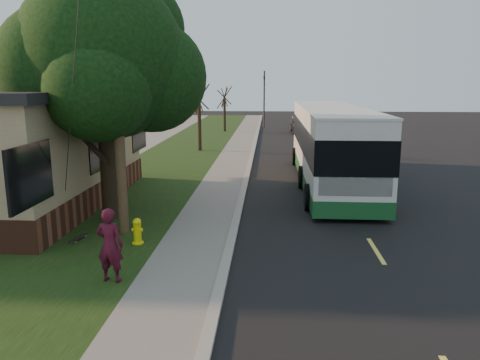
# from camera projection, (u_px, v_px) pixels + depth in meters

# --- Properties ---
(ground) EXTENTS (120.00, 120.00, 0.00)m
(ground) POSITION_uv_depth(u_px,v_px,m) (230.00, 248.00, 13.00)
(ground) COLOR black
(ground) RESTS_ON ground
(road) EXTENTS (8.00, 80.00, 0.01)m
(road) POSITION_uv_depth(u_px,v_px,m) (330.00, 177.00, 22.51)
(road) COLOR black
(road) RESTS_ON ground
(curb) EXTENTS (0.25, 80.00, 0.12)m
(curb) POSITION_uv_depth(u_px,v_px,m) (247.00, 175.00, 22.75)
(curb) COLOR gray
(curb) RESTS_ON ground
(sidewalk) EXTENTS (2.00, 80.00, 0.08)m
(sidewalk) POSITION_uv_depth(u_px,v_px,m) (227.00, 175.00, 22.81)
(sidewalk) COLOR slate
(sidewalk) RESTS_ON ground
(grass_verge) EXTENTS (5.00, 80.00, 0.07)m
(grass_verge) POSITION_uv_depth(u_px,v_px,m) (156.00, 174.00, 23.03)
(grass_verge) COLOR black
(grass_verge) RESTS_ON ground
(fire_hydrant) EXTENTS (0.32, 0.32, 0.74)m
(fire_hydrant) POSITION_uv_depth(u_px,v_px,m) (137.00, 231.00, 13.06)
(fire_hydrant) COLOR yellow
(fire_hydrant) RESTS_ON grass_verge
(utility_pole) EXTENTS (2.86, 3.21, 9.07)m
(utility_pole) POSITION_uv_depth(u_px,v_px,m) (116.00, 78.00, 13.20)
(utility_pole) COLOR #473321
(utility_pole) RESTS_ON ground
(leafy_tree) EXTENTS (6.30, 6.00, 7.80)m
(leafy_tree) POSITION_uv_depth(u_px,v_px,m) (105.00, 61.00, 14.76)
(leafy_tree) COLOR black
(leafy_tree) RESTS_ON grass_verge
(bare_tree_near) EXTENTS (1.38, 1.21, 4.31)m
(bare_tree_near) POSITION_uv_depth(u_px,v_px,m) (199.00, 119.00, 30.33)
(bare_tree_near) COLOR black
(bare_tree_near) RESTS_ON grass_verge
(bare_tree_far) EXTENTS (1.38, 1.21, 4.03)m
(bare_tree_far) POSITION_uv_depth(u_px,v_px,m) (225.00, 110.00, 42.05)
(bare_tree_far) COLOR black
(bare_tree_far) RESTS_ON grass_verge
(traffic_signal) EXTENTS (0.18, 0.22, 5.50)m
(traffic_signal) POSITION_uv_depth(u_px,v_px,m) (264.00, 95.00, 45.50)
(traffic_signal) COLOR #2D2D30
(traffic_signal) RESTS_ON ground
(transit_bus) EXTENTS (2.92, 12.64, 3.42)m
(transit_bus) POSITION_uv_depth(u_px,v_px,m) (331.00, 143.00, 20.82)
(transit_bus) COLOR silver
(transit_bus) RESTS_ON ground
(skateboarder) EXTENTS (0.68, 0.50, 1.72)m
(skateboarder) POSITION_uv_depth(u_px,v_px,m) (110.00, 245.00, 10.51)
(skateboarder) COLOR #440D1E
(skateboarder) RESTS_ON grass_verge
(skateboard_main) EXTENTS (0.30, 0.76, 0.07)m
(skateboard_main) POSITION_uv_depth(u_px,v_px,m) (78.00, 238.00, 13.44)
(skateboard_main) COLOR black
(skateboard_main) RESTS_ON grass_verge
(dumpster) EXTENTS (1.73, 1.41, 1.46)m
(dumpster) POSITION_uv_depth(u_px,v_px,m) (16.00, 173.00, 19.55)
(dumpster) COLOR #13331D
(dumpster) RESTS_ON building_lot
(distant_car) EXTENTS (1.99, 4.74, 1.60)m
(distant_car) POSITION_uv_depth(u_px,v_px,m) (302.00, 124.00, 41.58)
(distant_car) COLOR black
(distant_car) RESTS_ON ground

